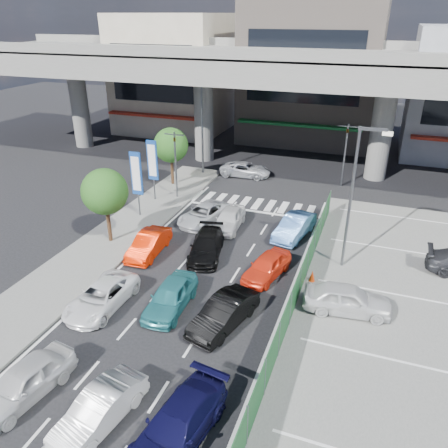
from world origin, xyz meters
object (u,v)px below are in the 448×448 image
at_px(street_lamp_right, 356,188).
at_px(sedan_white_mid_left, 102,297).
at_px(street_lamp_left, 204,120).
at_px(taxi_orange_right, 267,266).
at_px(signboard_near, 136,175).
at_px(tree_far, 171,145).
at_px(taxi_teal_mid, 171,296).
at_px(van_white_back_left, 24,382).
at_px(sedan_white_front_mid, 229,219).
at_px(parked_sedan_white, 347,299).
at_px(tree_near, 105,192).
at_px(hatch_black_mid_right, 224,313).
at_px(kei_truck_front_right, 295,227).
at_px(traffic_light_left, 175,149).
at_px(taxi_orange_left, 149,244).
at_px(hatch_white_back_mid, 99,410).
at_px(wagon_silver_front_left, 204,214).
at_px(crossing_wagon_silver, 245,170).
at_px(traffic_cone, 312,276).
at_px(sedan_black_mid, 206,246).
at_px(traffic_light_right, 347,140).
at_px(signboard_far, 152,162).
at_px(minivan_navy_back, 178,425).

relative_size(street_lamp_right, sedan_white_mid_left, 1.83).
height_order(street_lamp_left, taxi_orange_right, street_lamp_left).
xyz_separation_m(signboard_near, tree_far, (-0.60, 6.51, 0.32)).
distance_m(street_lamp_right, taxi_teal_mid, 11.01).
xyz_separation_m(street_lamp_right, van_white_back_left, (-10.26, -13.61, -4.08)).
bearing_deg(taxi_teal_mid, sedan_white_front_mid, 89.37).
bearing_deg(signboard_near, parked_sedan_white, -22.96).
xyz_separation_m(tree_near, hatch_black_mid_right, (9.48, -5.23, -2.70)).
bearing_deg(tree_far, sedan_white_front_mid, -40.45).
height_order(signboard_near, sedan_white_front_mid, signboard_near).
distance_m(sedan_white_mid_left, kei_truck_front_right, 12.90).
bearing_deg(traffic_light_left, taxi_orange_left, -75.41).
distance_m(tree_near, taxi_orange_right, 10.62).
distance_m(hatch_white_back_mid, sedan_white_mid_left, 6.92).
relative_size(wagon_silver_front_left, crossing_wagon_silver, 1.00).
distance_m(street_lamp_left, hatch_white_back_mid, 26.86).
xyz_separation_m(taxi_orange_right, traffic_cone, (2.43, 0.28, -0.26)).
height_order(tree_far, taxi_orange_left, tree_far).
xyz_separation_m(tree_near, wagon_silver_front_left, (4.42, 4.67, -2.78)).
bearing_deg(hatch_white_back_mid, sedan_black_mid, 104.19).
bearing_deg(sedan_white_front_mid, tree_near, -148.46).
bearing_deg(wagon_silver_front_left, taxi_orange_left, -93.59).
bearing_deg(kei_truck_front_right, traffic_light_left, 172.84).
bearing_deg(taxi_orange_left, hatch_white_back_mid, -72.82).
distance_m(sedan_black_mid, traffic_cone, 6.41).
height_order(traffic_light_right, tree_far, traffic_light_right).
height_order(van_white_back_left, taxi_orange_left, van_white_back_left).
bearing_deg(parked_sedan_white, hatch_black_mid_right, 112.68).
bearing_deg(parked_sedan_white, tree_far, 43.63).
relative_size(street_lamp_right, hatch_black_mid_right, 1.93).
xyz_separation_m(signboard_near, traffic_cone, (12.87, -4.21, -2.69)).
bearing_deg(signboard_far, taxi_orange_right, -34.63).
bearing_deg(hatch_black_mid_right, sedan_white_front_mid, 122.77).
relative_size(street_lamp_right, sedan_black_mid, 1.84).
bearing_deg(tree_near, traffic_cone, -0.97).
distance_m(signboard_near, sedan_white_mid_left, 10.86).
xyz_separation_m(signboard_near, sedan_white_mid_left, (3.61, -9.94, -2.46)).
relative_size(minivan_navy_back, parked_sedan_white, 1.09).
distance_m(traffic_light_left, taxi_orange_right, 13.12).
height_order(traffic_light_right, van_white_back_left, traffic_light_right).
relative_size(signboard_far, taxi_orange_left, 1.19).
bearing_deg(signboard_far, street_lamp_right, -18.68).
relative_size(traffic_light_right, tree_near, 1.08).
xyz_separation_m(street_lamp_right, tree_near, (-14.17, -2.00, -1.38)).
distance_m(tree_far, sedan_white_mid_left, 17.20).
bearing_deg(signboard_near, signboard_far, 97.59).
height_order(traffic_light_right, hatch_white_back_mid, traffic_light_right).
relative_size(sedan_black_mid, crossing_wagon_silver, 0.99).
bearing_deg(street_lamp_right, tree_far, 150.42).
height_order(street_lamp_right, sedan_white_front_mid, street_lamp_right).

